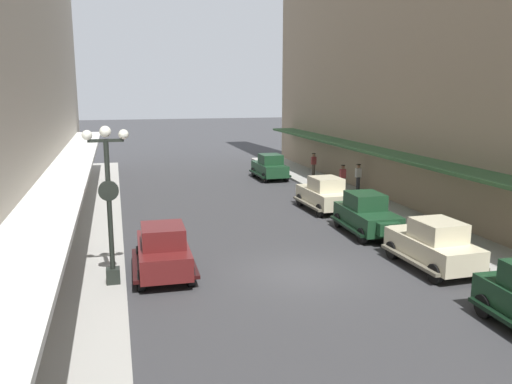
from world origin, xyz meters
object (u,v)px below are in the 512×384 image
object	(u,v)px
pedestrian_0	(314,164)
pedestrian_2	(358,177)
fire_hydrant	(429,232)
parked_car_0	(324,193)
parked_car_5	(270,166)
lamp_post_with_clock	(109,199)
parked_car_4	(433,243)
pedestrian_1	(343,178)
parked_car_3	(163,249)
parked_car_2	(367,213)

from	to	relation	value
pedestrian_0	pedestrian_2	bearing A→B (deg)	-84.04
pedestrian_0	fire_hydrant	bearing A→B (deg)	-95.14
parked_car_0	parked_car_5	size ratio (longest dim) A/B	1.00
lamp_post_with_clock	parked_car_4	bearing A→B (deg)	-5.74
parked_car_0	pedestrian_0	xyz separation A→B (m)	(3.32, 10.03, 0.07)
pedestrian_1	parked_car_5	bearing A→B (deg)	114.13
parked_car_3	fire_hydrant	distance (m)	11.07
pedestrian_1	parked_car_3	bearing A→B (deg)	-135.97
parked_car_4	pedestrian_2	xyz separation A→B (m)	(3.70, 13.65, 0.07)
parked_car_3	pedestrian_0	distance (m)	21.81
lamp_post_with_clock	parked_car_0	bearing A→B (deg)	37.92
parked_car_4	pedestrian_0	size ratio (longest dim) A/B	2.57
parked_car_0	parked_car_3	xyz separation A→B (m)	(-9.26, -7.78, 0.00)
parked_car_0	parked_car_2	world-z (taller)	same
parked_car_4	parked_car_5	size ratio (longest dim) A/B	1.00
lamp_post_with_clock	pedestrian_0	bearing A→B (deg)	52.43
parked_car_3	lamp_post_with_clock	size ratio (longest dim) A/B	0.83
parked_car_5	pedestrian_2	xyz separation A→B (m)	(3.92, -6.34, 0.07)
parked_car_5	lamp_post_with_clock	distance (m)	21.93
pedestrian_0	pedestrian_2	world-z (taller)	same
pedestrian_1	pedestrian_2	bearing A→B (deg)	1.17
lamp_post_with_clock	pedestrian_2	bearing A→B (deg)	40.00
parked_car_3	fire_hydrant	size ratio (longest dim) A/B	5.23
pedestrian_0	pedestrian_1	size ratio (longest dim) A/B	1.00
parked_car_3	pedestrian_2	xyz separation A→B (m)	(13.21, 11.76, 0.07)
lamp_post_with_clock	fire_hydrant	size ratio (longest dim) A/B	6.29
parked_car_2	parked_car_4	distance (m)	4.86
parked_car_4	fire_hydrant	bearing A→B (deg)	59.31
parked_car_0	lamp_post_with_clock	bearing A→B (deg)	-142.08
lamp_post_with_clock	parked_car_3	bearing A→B (deg)	24.08
parked_car_4	pedestrian_1	size ratio (longest dim) A/B	2.57
parked_car_2	pedestrian_1	world-z (taller)	parked_car_2
parked_car_0	parked_car_2	distance (m)	4.82
parked_car_0	pedestrian_2	size ratio (longest dim) A/B	2.57
parked_car_4	lamp_post_with_clock	xyz separation A→B (m)	(-11.22, 1.13, 2.04)
parked_car_2	pedestrian_1	distance (m)	9.21
parked_car_5	lamp_post_with_clock	bearing A→B (deg)	-120.25
parked_car_0	pedestrian_2	distance (m)	5.61
parked_car_0	pedestrian_0	bearing A→B (deg)	71.67
parked_car_2	pedestrian_2	size ratio (longest dim) A/B	2.58
parked_car_2	fire_hydrant	world-z (taller)	parked_car_2
pedestrian_2	parked_car_3	bearing A→B (deg)	-138.33
parked_car_2	fire_hydrant	distance (m)	2.88
parked_car_0	pedestrian_2	world-z (taller)	parked_car_0
parked_car_4	lamp_post_with_clock	size ratio (longest dim) A/B	0.83
parked_car_4	parked_car_5	bearing A→B (deg)	90.64
parked_car_4	pedestrian_0	world-z (taller)	parked_car_4
parked_car_0	fire_hydrant	size ratio (longest dim) A/B	5.24
parked_car_5	pedestrian_2	size ratio (longest dim) A/B	2.56
parked_car_2	parked_car_0	bearing A→B (deg)	90.86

